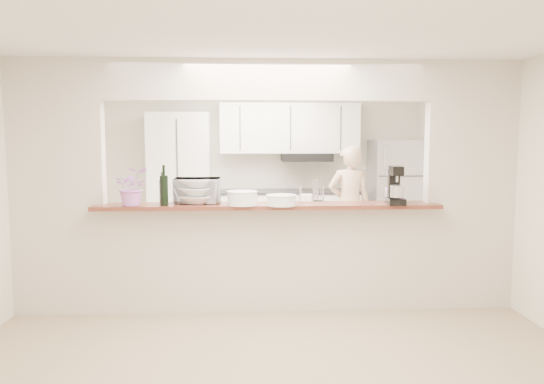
{
  "coord_description": "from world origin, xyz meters",
  "views": [
    {
      "loc": [
        -0.21,
        -5.24,
        1.75
      ],
      "look_at": [
        0.06,
        0.3,
        1.17
      ],
      "focal_mm": 35.0,
      "sensor_mm": 36.0,
      "label": 1
    }
  ],
  "objects": [
    {
      "name": "partition",
      "position": [
        0.0,
        0.0,
        1.48
      ],
      "size": [
        5.0,
        0.15,
        2.5
      ],
      "color": "beige",
      "rests_on": "floor"
    },
    {
      "name": "wine_bottle_a",
      "position": [
        -1.05,
        0.07,
        1.21
      ],
      "size": [
        0.06,
        0.06,
        0.31
      ],
      "color": "black",
      "rests_on": "bar_counter"
    },
    {
      "name": "red_bowl",
      "position": [
        0.2,
        0.08,
        1.12
      ],
      "size": [
        0.15,
        0.15,
        0.07
      ],
      "primitive_type": "cylinder",
      "color": "maroon",
      "rests_on": "bar_counter"
    },
    {
      "name": "plate_stack_a",
      "position": [
        -0.25,
        -0.14,
        1.16
      ],
      "size": [
        0.3,
        0.3,
        0.14
      ],
      "color": "white",
      "rests_on": "bar_counter"
    },
    {
      "name": "person",
      "position": [
        1.2,
        1.89,
        0.81
      ],
      "size": [
        0.6,
        0.41,
        1.62
      ],
      "primitive_type": "imported",
      "rotation": [
        0.0,
        0.0,
        3.17
      ],
      "color": "#D9AF8D",
      "rests_on": "floor"
    },
    {
      "name": "bar_counter",
      "position": [
        0.0,
        -0.0,
        0.58
      ],
      "size": [
        3.4,
        0.38,
        1.09
      ],
      "color": "beige",
      "rests_on": "floor"
    },
    {
      "name": "flower_left",
      "position": [
        -1.3,
        -0.15,
        1.27
      ],
      "size": [
        0.39,
        0.35,
        0.37
      ],
      "primitive_type": "imported",
      "rotation": [
        0.0,
        0.0,
        0.22
      ],
      "color": "#D36FBF",
      "rests_on": "bar_counter"
    },
    {
      "name": "stand_mixer",
      "position": [
        1.25,
        -0.14,
        1.26
      ],
      "size": [
        0.18,
        0.27,
        0.37
      ],
      "color": "black",
      "rests_on": "bar_counter"
    },
    {
      "name": "wine_bottle_b",
      "position": [
        -1.0,
        -0.15,
        1.24
      ],
      "size": [
        0.08,
        0.08,
        0.39
      ],
      "color": "black",
      "rests_on": "bar_counter"
    },
    {
      "name": "flower_right",
      "position": [
        1.3,
        0.05,
        1.27
      ],
      "size": [
        0.24,
        0.24,
        0.35
      ],
      "primitive_type": "imported",
      "rotation": [
        0.0,
        0.0,
        -0.22
      ],
      "color": "#C66DCB",
      "rests_on": "bar_counter"
    },
    {
      "name": "refrigerator",
      "position": [
        2.05,
        2.65,
        0.85
      ],
      "size": [
        0.75,
        0.7,
        1.7
      ],
      "primitive_type": "cube",
      "color": "#B9B9BE",
      "rests_on": "floor"
    },
    {
      "name": "plate_stack_b",
      "position": [
        0.12,
        -0.19,
        1.14
      ],
      "size": [
        0.3,
        0.3,
        0.1
      ],
      "color": "white",
      "rests_on": "bar_counter"
    },
    {
      "name": "floor",
      "position": [
        0.0,
        0.0,
        0.0
      ],
      "size": [
        6.0,
        6.0,
        0.0
      ],
      "primitive_type": "plane",
      "color": "tan",
      "rests_on": "ground"
    },
    {
      "name": "kitchen_cabinets",
      "position": [
        -0.19,
        2.72,
        0.97
      ],
      "size": [
        3.15,
        0.62,
        2.25
      ],
      "color": "white",
      "rests_on": "floor"
    },
    {
      "name": "toaster_oven",
      "position": [
        -0.7,
        0.05,
        1.21
      ],
      "size": [
        0.45,
        0.31,
        0.25
      ],
      "primitive_type": "imported",
      "rotation": [
        0.0,
        0.0,
        -0.01
      ],
      "color": "#B7B7BC",
      "rests_on": "bar_counter"
    },
    {
      "name": "serving_bowls",
      "position": [
        -0.7,
        -0.01,
        1.21
      ],
      "size": [
        0.41,
        0.41,
        0.24
      ],
      "primitive_type": "imported",
      "rotation": [
        0.0,
        0.0,
        -0.32
      ],
      "color": "white",
      "rests_on": "bar_counter"
    },
    {
      "name": "tan_bowl",
      "position": [
        0.4,
        0.08,
        1.12
      ],
      "size": [
        0.14,
        0.14,
        0.07
      ],
      "primitive_type": "cylinder",
      "color": "#C5AC8A",
      "rests_on": "bar_counter"
    },
    {
      "name": "utensil_caddy",
      "position": [
        0.45,
        0.05,
        1.19
      ],
      "size": [
        0.28,
        0.2,
        0.24
      ],
      "color": "silver",
      "rests_on": "bar_counter"
    },
    {
      "name": "tile_overlay",
      "position": [
        0.0,
        1.55,
        0.01
      ],
      "size": [
        5.0,
        2.9,
        0.01
      ],
      "primitive_type": "cube",
      "color": "beige",
      "rests_on": "floor"
    }
  ]
}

